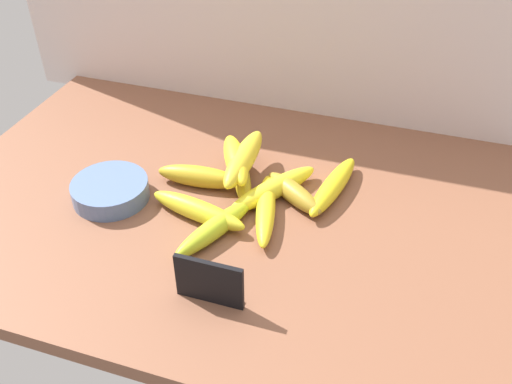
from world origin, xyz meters
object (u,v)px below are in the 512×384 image
Objects in this scene: banana_0 at (294,193)px; banana_5 at (241,174)px; fruit_bowl at (110,190)px; banana_7 at (333,186)px; banana_9 at (236,160)px; banana_8 at (244,158)px; banana_1 at (215,228)px; banana_2 at (274,189)px; banana_6 at (266,209)px; banana_3 at (198,210)px; banana_4 at (200,177)px; chalkboard_sign at (209,283)px.

banana_5 is at bearing 165.47° from banana_0.
fruit_bowl is 42.66cm from banana_7.
banana_0 is at bearing -10.83° from banana_9.
banana_0 is 0.77× the size of banana_8.
banana_5 is at bearing -175.59° from banana_7.
banana_5 is at bearing 93.24° from banana_1.
banana_7 is (17.31, 18.14, 0.10)cm from banana_1.
banana_5 is 1.27× the size of banana_9.
fruit_bowl is 25.44cm from banana_5.
banana_7 is at bearing 6.06° from banana_9.
banana_2 is (29.58, 9.87, 0.13)cm from fruit_bowl.
banana_5 is (-0.95, 16.73, -0.14)cm from banana_1.
banana_5 is 1.03× the size of banana_7.
banana_6 is at bearing -48.78° from banana_5.
banana_4 is at bearing 110.71° from banana_3.
banana_9 is at bearing -155.74° from banana_8.
banana_3 is 12.39cm from banana_6.
banana_6 is at bearing -43.76° from banana_9.
fruit_bowl is at bearing -149.62° from banana_5.
banana_2 is at bearing 3.48° from banana_4.
banana_7 is (10.33, 10.45, 0.16)cm from banana_6.
fruit_bowl is 0.72× the size of banana_7.
banana_3 is 0.97× the size of banana_7.
banana_2 reaches higher than fruit_bowl.
banana_2 is 8.44cm from banana_8.
banana_1 is 0.98× the size of banana_8.
banana_7 is at bearing 22.53° from banana_2.
banana_2 is 1.23× the size of banana_4.
banana_2 reaches higher than banana_6.
banana_9 is at bearing 30.14° from fruit_bowl.
banana_1 reaches higher than banana_5.
banana_3 is (-11.33, -10.36, -0.00)cm from banana_2.
chalkboard_sign is 30.95cm from banana_9.
banana_0 and banana_2 have the same top height.
banana_7 is at bearing 4.44° from banana_8.
banana_3 is 26.45cm from banana_7.
banana_9 is (-1.47, -0.66, -0.13)cm from banana_8.
banana_2 is 14.93cm from banana_4.
banana_9 reaches higher than fruit_bowl.
banana_2 is 1.03× the size of banana_6.
chalkboard_sign is 22.02cm from banana_6.
banana_1 is 0.97× the size of banana_3.
banana_4 is (14.67, 8.96, 0.27)cm from fruit_bowl.
banana_0 is (33.58, 9.85, 0.09)cm from fruit_bowl.
banana_0 reaches higher than banana_6.
banana_1 is (-10.69, -13.71, -0.13)cm from banana_0.
banana_7 is (40.20, 14.27, 0.06)cm from fruit_bowl.
banana_8 reaches higher than banana_4.
chalkboard_sign is at bearing -79.65° from banana_5.
banana_8 is at bearing 72.23° from banana_3.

